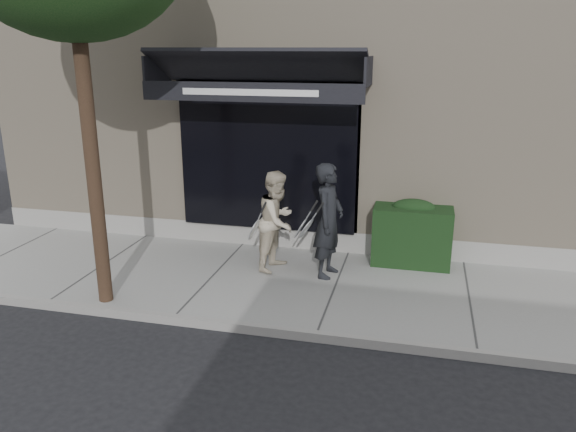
# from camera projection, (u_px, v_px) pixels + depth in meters

# --- Properties ---
(ground) EXTENTS (80.00, 80.00, 0.00)m
(ground) POSITION_uv_depth(u_px,v_px,m) (335.00, 293.00, 8.77)
(ground) COLOR black
(ground) RESTS_ON ground
(sidewalk) EXTENTS (20.00, 3.00, 0.12)m
(sidewalk) POSITION_uv_depth(u_px,v_px,m) (335.00, 289.00, 8.76)
(sidewalk) COLOR gray
(sidewalk) RESTS_ON ground
(curb) EXTENTS (20.00, 0.10, 0.14)m
(curb) POSITION_uv_depth(u_px,v_px,m) (317.00, 336.00, 7.31)
(curb) COLOR gray
(curb) RESTS_ON ground
(building_facade) EXTENTS (14.30, 8.04, 5.64)m
(building_facade) POSITION_uv_depth(u_px,v_px,m) (372.00, 91.00, 12.59)
(building_facade) COLOR #BFAD91
(building_facade) RESTS_ON ground
(hedge) EXTENTS (1.30, 0.70, 1.14)m
(hedge) POSITION_uv_depth(u_px,v_px,m) (412.00, 233.00, 9.50)
(hedge) COLOR black
(hedge) RESTS_ON sidewalk
(pedestrian_front) EXTENTS (0.76, 0.86, 1.85)m
(pedestrian_front) POSITION_uv_depth(u_px,v_px,m) (329.00, 221.00, 8.89)
(pedestrian_front) COLOR black
(pedestrian_front) RESTS_ON sidewalk
(pedestrian_back) EXTENTS (0.81, 0.95, 1.66)m
(pedestrian_back) POSITION_uv_depth(u_px,v_px,m) (278.00, 221.00, 9.20)
(pedestrian_back) COLOR beige
(pedestrian_back) RESTS_ON sidewalk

